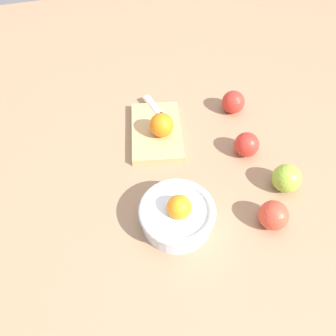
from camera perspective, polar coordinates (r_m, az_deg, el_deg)
ground_plane at (r=0.99m, az=4.12°, el=0.97°), size 2.40×2.40×0.00m
bowl at (r=0.84m, az=1.57°, el=-7.88°), size 0.19×0.19×0.10m
cutting_board at (r=1.06m, az=-1.99°, el=6.22°), size 0.28×0.20×0.02m
orange_on_board at (r=1.01m, az=-1.11°, el=7.34°), size 0.07×0.07×0.07m
knife at (r=1.10m, az=-1.52°, el=9.51°), size 0.16×0.05×0.01m
apple_front_left at (r=0.95m, az=19.55°, el=-1.67°), size 0.08×0.08×0.08m
apple_front_center at (r=1.01m, az=13.26°, el=3.90°), size 0.07×0.07×0.07m
apple_front_right at (r=1.14m, az=11.06°, el=10.98°), size 0.08×0.08×0.08m
apple_front_left_2 at (r=0.88m, az=17.55°, el=-7.71°), size 0.07×0.07×0.07m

